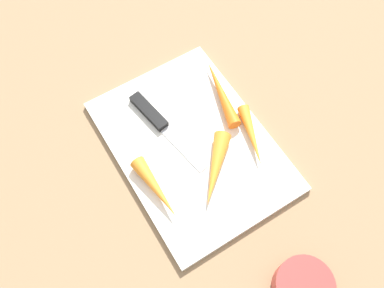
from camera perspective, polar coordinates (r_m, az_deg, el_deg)
The scene contains 8 objects.
ground_plane at distance 0.76m, azimuth 0.00°, elevation -0.40°, with size 1.40×1.40×0.00m, color #8C6D4C.
cutting_board at distance 0.75m, azimuth 0.00°, elevation -0.20°, with size 0.36×0.26×0.01m, color silver.
knife at distance 0.77m, azimuth -5.34°, elevation 3.82°, with size 0.20×0.05×0.01m.
carrot_shortest at distance 0.75m, azimuth 8.20°, elevation 1.16°, with size 0.02×0.02×0.12m, color orange.
carrot_short at distance 0.70m, azimuth -4.95°, elevation -6.07°, with size 0.03×0.03×0.12m, color orange.
carrot_long at distance 0.71m, azimuth 3.23°, elevation -3.41°, with size 0.03×0.03×0.13m, color orange.
carrot_longest at distance 0.79m, azimuth 3.95°, elevation 7.17°, with size 0.02×0.02×0.15m, color orange.
small_bowl at distance 0.69m, azimuth 14.95°, elevation -18.39°, with size 0.09×0.09×0.04m, color red.
Camera 1 is at (0.28, -0.17, 0.68)m, focal length 38.90 mm.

